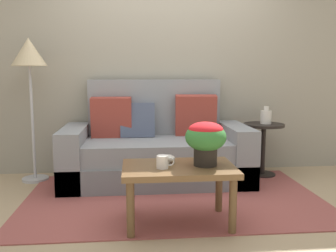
% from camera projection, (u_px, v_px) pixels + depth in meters
% --- Properties ---
extents(ground_plane, '(14.00, 14.00, 0.00)m').
position_uv_depth(ground_plane, '(175.00, 204.00, 3.35)').
color(ground_plane, tan).
extents(wall_back, '(6.40, 0.12, 2.81)m').
position_uv_depth(wall_back, '(164.00, 54.00, 4.38)').
color(wall_back, gray).
rests_on(wall_back, ground).
extents(area_rug, '(2.79, 1.71, 0.01)m').
position_uv_depth(area_rug, '(173.00, 198.00, 3.49)').
color(area_rug, '#994C47').
rests_on(area_rug, ground).
extents(couch, '(2.00, 0.91, 1.11)m').
position_uv_depth(couch, '(156.00, 150.00, 4.05)').
color(couch, slate).
rests_on(couch, ground).
extents(coffee_table, '(0.87, 0.56, 0.47)m').
position_uv_depth(coffee_table, '(179.00, 175.00, 2.85)').
color(coffee_table, brown).
rests_on(coffee_table, ground).
extents(side_table, '(0.46, 0.46, 0.61)m').
position_uv_depth(side_table, '(263.00, 140.00, 4.23)').
color(side_table, black).
rests_on(side_table, ground).
extents(floor_lamp, '(0.37, 0.37, 1.56)m').
position_uv_depth(floor_lamp, '(29.00, 61.00, 3.90)').
color(floor_lamp, '#B2B2B7').
rests_on(floor_lamp, ground).
extents(potted_plant, '(0.32, 0.32, 0.34)m').
position_uv_depth(potted_plant, '(206.00, 138.00, 2.83)').
color(potted_plant, black).
rests_on(potted_plant, coffee_table).
extents(coffee_mug, '(0.14, 0.09, 0.10)m').
position_uv_depth(coffee_mug, '(163.00, 162.00, 2.76)').
color(coffee_mug, white).
rests_on(coffee_mug, coffee_table).
extents(snack_bowl, '(0.13, 0.13, 0.07)m').
position_uv_depth(snack_bowl, '(167.00, 158.00, 2.93)').
color(snack_bowl, silver).
rests_on(snack_bowl, coffee_table).
extents(table_vase, '(0.12, 0.12, 0.20)m').
position_uv_depth(table_vase, '(266.00, 117.00, 4.19)').
color(table_vase, silver).
rests_on(table_vase, side_table).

